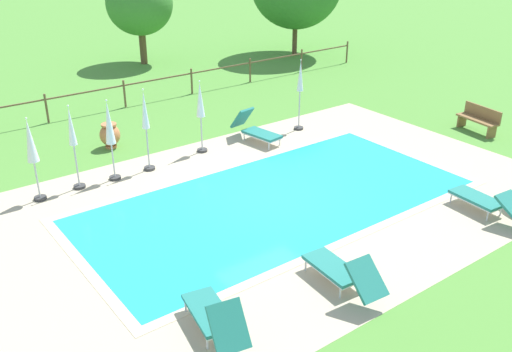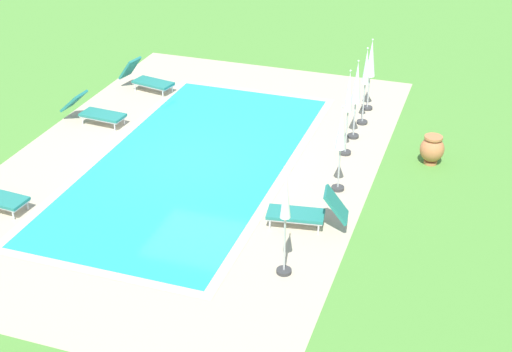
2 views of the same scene
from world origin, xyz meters
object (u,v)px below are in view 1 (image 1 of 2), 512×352
patio_umbrella_closed_row_west (145,119)px  terracotta_urn_near_fence (110,135)px  patio_umbrella_closed_row_centre (31,146)px  wooden_bench_lawn_side (479,119)px  patio_umbrella_closed_row_mid_east (200,105)px  tree_centre (139,3)px  sun_lounger_north_far (487,201)px  sun_lounger_north_near_steps (256,130)px  patio_umbrella_closed_deck_corner (72,137)px  sun_lounger_north_mid (214,316)px  sun_lounger_north_end (342,271)px  patio_umbrella_closed_row_mid_west (300,85)px  patio_umbrella_closed_row_east (109,128)px

patio_umbrella_closed_row_west → terracotta_urn_near_fence: 2.53m
patio_umbrella_closed_row_centre → wooden_bench_lawn_side: 14.08m
patio_umbrella_closed_row_mid_east → tree_centre: size_ratio=0.52×
sun_lounger_north_far → tree_centre: tree_centre is taller
sun_lounger_north_near_steps → tree_centre: 12.06m
sun_lounger_north_far → wooden_bench_lawn_side: wooden_bench_lawn_side is taller
patio_umbrella_closed_row_west → patio_umbrella_closed_deck_corner: (-2.08, 0.04, -0.06)m
patio_umbrella_closed_row_west → sun_lounger_north_mid: bearing=-108.3°
sun_lounger_north_far → patio_umbrella_closed_row_west: (-5.42, 7.37, 1.18)m
patio_umbrella_closed_row_mid_east → terracotta_urn_near_fence: size_ratio=2.85×
sun_lounger_north_end → patio_umbrella_closed_row_mid_west: bearing=54.7°
patio_umbrella_closed_row_mid_west → patio_umbrella_closed_deck_corner: (-7.74, 0.07, -0.08)m
wooden_bench_lawn_side → terracotta_urn_near_fence: wooden_bench_lawn_side is taller
patio_umbrella_closed_row_west → patio_umbrella_closed_row_mid_west: (5.66, -0.02, 0.02)m
sun_lounger_north_near_steps → patio_umbrella_closed_row_centre: size_ratio=0.85×
sun_lounger_north_near_steps → sun_lounger_north_end: 8.13m
sun_lounger_north_far → patio_umbrella_closed_row_centre: 11.35m
sun_lounger_north_mid → patio_umbrella_closed_row_centre: patio_umbrella_closed_row_centre is taller
sun_lounger_north_far → patio_umbrella_closed_row_mid_west: 7.45m
terracotta_urn_near_fence → tree_centre: size_ratio=0.18×
patio_umbrella_closed_row_mid_east → patio_umbrella_closed_row_east: size_ratio=0.98×
patio_umbrella_closed_row_east → sun_lounger_north_far: bearing=-48.6°
sun_lounger_north_near_steps → terracotta_urn_near_fence: 4.63m
sun_lounger_north_near_steps → tree_centre: bearing=81.1°
sun_lounger_north_mid → patio_umbrella_closed_row_east: 7.29m
patio_umbrella_closed_row_east → tree_centre: bearing=59.9°
sun_lounger_north_mid → terracotta_urn_near_fence: (2.16, 9.36, 0.03)m
patio_umbrella_closed_row_west → patio_umbrella_closed_row_centre: size_ratio=1.08×
sun_lounger_north_end → patio_umbrella_closed_row_east: 7.65m
sun_lounger_north_mid → patio_umbrella_closed_row_centre: 7.22m
patio_umbrella_closed_row_mid_west → patio_umbrella_closed_row_centre: (-8.81, 0.01, -0.06)m
patio_umbrella_closed_row_west → wooden_bench_lawn_side: 11.10m
sun_lounger_north_mid → patio_umbrella_closed_deck_corner: bearing=87.8°
patio_umbrella_closed_row_mid_east → patio_umbrella_closed_row_mid_west: bearing=-4.2°
tree_centre → patio_umbrella_closed_row_mid_west: bearing=-90.0°
tree_centre → patio_umbrella_closed_row_mid_east: bearing=-108.1°
sun_lounger_north_far → patio_umbrella_closed_row_east: patio_umbrella_closed_row_east is taller
sun_lounger_north_mid → sun_lounger_north_end: (2.78, -0.32, -0.02)m
patio_umbrella_closed_row_mid_west → patio_umbrella_closed_row_east: patio_umbrella_closed_row_mid_west is taller
patio_umbrella_closed_row_west → patio_umbrella_closed_row_east: (-1.07, -0.01, -0.03)m
sun_lounger_north_near_steps → tree_centre: tree_centre is taller
sun_lounger_north_mid → sun_lounger_north_end: 2.80m
sun_lounger_north_end → patio_umbrella_closed_deck_corner: patio_umbrella_closed_deck_corner is taller
sun_lounger_north_mid → patio_umbrella_closed_row_mid_east: (4.30, 7.35, 1.10)m
patio_umbrella_closed_deck_corner → tree_centre: (7.74, 11.58, 1.38)m
sun_lounger_north_near_steps → patio_umbrella_closed_row_east: 5.02m
sun_lounger_north_near_steps → terracotta_urn_near_fence: size_ratio=2.39×
patio_umbrella_closed_row_mid_east → patio_umbrella_closed_row_east: bearing=-175.1°
patio_umbrella_closed_row_mid_west → sun_lounger_north_near_steps: bearing=-179.6°
patio_umbrella_closed_row_west → tree_centre: bearing=64.0°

